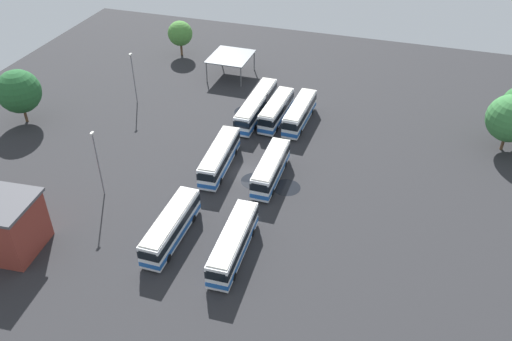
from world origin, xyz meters
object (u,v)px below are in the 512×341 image
bus_row0_slot0 (256,106)px  bus_row1_slot0 (220,157)px  tree_northwest (180,33)px  tree_south_edge (19,91)px  lamp_post_by_building (134,76)px  bus_row0_slot2 (300,113)px  bus_row2_slot2 (233,243)px  tree_north_edge (511,118)px  maintenance_shelter (231,57)px  lamp_post_mid_lot (98,162)px  bus_row2_slot0 (171,227)px  bus_row0_slot1 (276,110)px  bus_row1_slot2 (271,168)px

bus_row0_slot0 → bus_row1_slot0: 15.60m
tree_northwest → bus_row0_slot0: bearing=49.1°
tree_south_edge → lamp_post_by_building: bearing=129.1°
bus_row0_slot2 → bus_row1_slot0: bearing=-26.2°
bus_row2_slot2 → tree_north_edge: bearing=137.4°
bus_row2_slot2 → maintenance_shelter: bearing=-159.7°
tree_south_edge → tree_north_edge: bearing=101.3°
bus_row2_slot2 → tree_south_edge: size_ratio=1.36×
bus_row0_slot2 → lamp_post_mid_lot: (25.50, -19.87, 3.28)m
lamp_post_mid_lot → lamp_post_by_building: bearing=-161.7°
bus_row1_slot0 → bus_row2_slot0: size_ratio=1.03×
bus_row1_slot0 → maintenance_shelter: maintenance_shelter is taller
bus_row0_slot1 → tree_northwest: 31.65m
bus_row0_slot0 → bus_row2_slot2: 32.05m
bus_row2_slot2 → tree_north_edge: (-32.73, 30.09, 3.37)m
lamp_post_by_building → tree_north_edge: size_ratio=1.01×
maintenance_shelter → tree_south_edge: tree_south_edge is taller
bus_row0_slot2 → bus_row1_slot0: same height
bus_row0_slot0 → tree_north_edge: size_ratio=1.69×
bus_row2_slot2 → lamp_post_by_building: (-29.47, -27.89, 2.93)m
bus_row1_slot0 → lamp_post_mid_lot: 16.30m
lamp_post_mid_lot → lamp_post_by_building: lamp_post_mid_lot is taller
bus_row2_slot0 → maintenance_shelter: bearing=-169.1°
bus_row2_slot2 → tree_northwest: bearing=-150.0°
bus_row2_slot0 → maintenance_shelter: 44.52m
bus_row0_slot0 → bus_row1_slot2: (16.05, 7.12, -0.00)m
bus_row2_slot0 → maintenance_shelter: (-43.67, -8.43, 1.84)m
bus_row1_slot2 → tree_north_edge: (-17.56, 30.20, 3.37)m
bus_row1_slot0 → tree_northwest: (-34.28, -21.20, 2.63)m
bus_row0_slot0 → bus_row1_slot2: same height
bus_row0_slot1 → bus_row0_slot2: size_ratio=0.97×
tree_south_edge → maintenance_shelter: bearing=135.4°
bus_row0_slot1 → lamp_post_by_building: (1.23, -24.10, 2.93)m
lamp_post_by_building → tree_northwest: (-20.44, -0.93, -0.30)m
bus_row0_slot2 → bus_row2_slot2: (30.98, 0.07, 0.00)m
bus_row2_slot2 → lamp_post_mid_lot: lamp_post_mid_lot is taller
maintenance_shelter → lamp_post_mid_lot: size_ratio=0.86×
maintenance_shelter → lamp_post_by_building: size_ratio=0.93×
tree_northwest → bus_row1_slot0: bearing=31.7°
bus_row2_slot2 → tree_north_edge: 44.59m
lamp_post_by_building → maintenance_shelter: bearing=141.4°
bus_row0_slot2 → maintenance_shelter: 20.88m
bus_row0_slot0 → bus_row1_slot0: (15.59, -0.38, -0.00)m
bus_row0_slot2 → bus_row1_slot2: same height
bus_row0_slot2 → bus_row1_slot0: size_ratio=0.95×
bus_row1_slot0 → maintenance_shelter: (-28.41, -8.63, 1.84)m
lamp_post_mid_lot → tree_north_edge: size_ratio=1.09×
bus_row2_slot2 → tree_south_edge: tree_south_edge is taller
lamp_post_by_building → bus_row1_slot0: bearing=55.7°
bus_row1_slot2 → maintenance_shelter: size_ratio=1.32×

